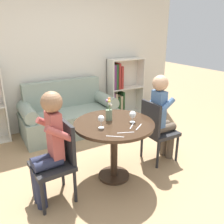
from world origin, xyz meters
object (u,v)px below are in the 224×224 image
object	(u,v)px
wine_glass_left	(101,119)
wine_glass_right	(133,115)
bookshelf_right	(121,90)
person_right	(162,116)
flower_vase	(109,112)
chair_left	(58,158)
chair_right	(156,129)
person_left	(49,145)
couch	(69,116)

from	to	relation	value
wine_glass_left	wine_glass_right	distance (m)	0.41
bookshelf_right	wine_glass_right	xyz separation A→B (m)	(-1.07, -1.99, 0.27)
person_right	flower_vase	bearing A→B (deg)	85.57
chair_left	bookshelf_right	bearing A→B (deg)	130.40
chair_right	person_left	bearing A→B (deg)	92.82
chair_left	person_right	size ratio (longest dim) A/B	0.72
bookshelf_right	wine_glass_left	world-z (taller)	bookshelf_right
chair_left	wine_glass_right	world-z (taller)	same
person_right	bookshelf_right	bearing A→B (deg)	-14.69
chair_right	wine_glass_left	world-z (taller)	wine_glass_left
person_left	flower_vase	size ratio (longest dim) A/B	4.41
wine_glass_left	bookshelf_right	bearing A→B (deg)	52.81
chair_right	flower_vase	xyz separation A→B (m)	(-0.73, 0.06, 0.36)
wine_glass_left	flower_vase	size ratio (longest dim) A/B	0.53
bookshelf_right	person_right	distance (m)	1.89
chair_right	wine_glass_left	xyz separation A→B (m)	(-0.93, -0.11, 0.37)
chair_left	wine_glass_left	bearing A→B (deg)	82.71
bookshelf_right	person_left	bearing A→B (deg)	-137.29
chair_right	wine_glass_right	distance (m)	0.65
chair_right	flower_vase	distance (m)	0.82
chair_left	wine_glass_right	distance (m)	0.99
chair_left	chair_right	xyz separation A→B (m)	(1.44, 0.08, 0.00)
flower_vase	chair_right	bearing A→B (deg)	-4.55
wine_glass_left	chair_left	bearing A→B (deg)	176.09
chair_right	flower_vase	world-z (taller)	flower_vase
couch	person_right	distance (m)	1.80
chair_right	wine_glass_right	world-z (taller)	same
chair_left	person_left	bearing A→B (deg)	-87.63
chair_left	person_left	xyz separation A→B (m)	(-0.09, -0.01, 0.19)
person_left	flower_vase	world-z (taller)	person_left
couch	wine_glass_right	world-z (taller)	couch
bookshelf_right	chair_right	bearing A→B (deg)	-106.76
couch	person_right	xyz separation A→B (m)	(0.81, -1.57, 0.37)
person_right	wine_glass_left	bearing A→B (deg)	96.03
chair_left	wine_glass_right	bearing A→B (deg)	81.98
bookshelf_right	chair_left	xyz separation A→B (m)	(-2.00, -1.91, -0.09)
wine_glass_right	wine_glass_left	bearing A→B (deg)	174.42
wine_glass_left	wine_glass_right	xyz separation A→B (m)	(0.40, -0.04, -0.01)
person_right	flower_vase	world-z (taller)	person_right
couch	wine_glass_right	distance (m)	1.82
wine_glass_left	wine_glass_right	bearing A→B (deg)	-5.58
couch	person_right	bearing A→B (deg)	-62.73
person_right	chair_right	bearing A→B (deg)	90.30
couch	chair_right	world-z (taller)	couch
couch	flower_vase	size ratio (longest dim) A/B	5.86
wine_glass_left	flower_vase	world-z (taller)	flower_vase
chair_right	chair_left	bearing A→B (deg)	92.67
person_left	wine_glass_left	xyz separation A→B (m)	(0.60, -0.03, 0.18)
chair_right	wine_glass_left	size ratio (longest dim) A/B	5.95
person_left	flower_vase	xyz separation A→B (m)	(0.80, 0.15, 0.18)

